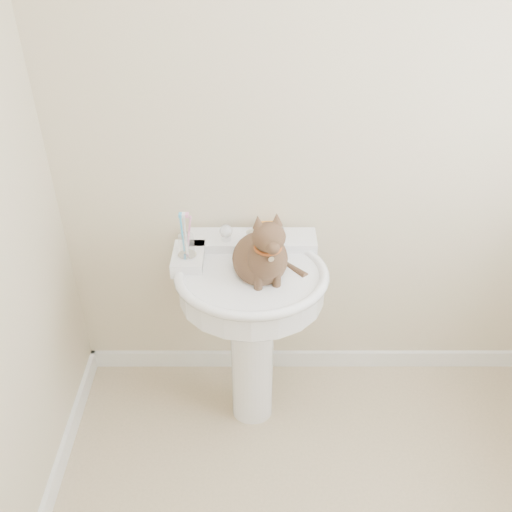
{
  "coord_description": "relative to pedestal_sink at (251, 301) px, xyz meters",
  "views": [
    {
      "loc": [
        -0.3,
        -0.91,
        2.06
      ],
      "look_at": [
        -0.3,
        0.8,
        0.86
      ],
      "focal_mm": 40.0,
      "sensor_mm": 36.0,
      "label": 1
    }
  ],
  "objects": [
    {
      "name": "wall_back",
      "position": [
        0.32,
        0.29,
        0.61
      ],
      "size": [
        2.2,
        0.0,
        2.5
      ],
      "primitive_type": null,
      "color": "beige",
      "rests_on": "ground"
    },
    {
      "name": "baseboard_back",
      "position": [
        0.32,
        0.28,
        -0.6
      ],
      "size": [
        2.2,
        0.02,
        0.09
      ],
      "primitive_type": "cube",
      "color": "white",
      "rests_on": "floor"
    },
    {
      "name": "pedestal_sink",
      "position": [
        0.0,
        0.0,
        0.0
      ],
      "size": [
        0.6,
        0.58,
        0.82
      ],
      "color": "white",
      "rests_on": "floor"
    },
    {
      "name": "faucet",
      "position": [
        0.0,
        0.15,
        0.22
      ],
      "size": [
        0.28,
        0.12,
        0.14
      ],
      "color": "silver",
      "rests_on": "pedestal_sink"
    },
    {
      "name": "soap_bar",
      "position": [
        0.06,
        0.23,
        0.19
      ],
      "size": [
        0.09,
        0.06,
        0.03
      ],
      "primitive_type": "cube",
      "rotation": [
        0.0,
        0.0,
        0.06
      ],
      "color": "orange",
      "rests_on": "pedestal_sink"
    },
    {
      "name": "toothbrush_cup",
      "position": [
        -0.24,
        0.05,
        0.23
      ],
      "size": [
        0.07,
        0.07,
        0.18
      ],
      "rotation": [
        0.0,
        0.0,
        -0.05
      ],
      "color": "silver",
      "rests_on": "pedestal_sink"
    },
    {
      "name": "cat",
      "position": [
        0.04,
        -0.02,
        0.22
      ],
      "size": [
        0.23,
        0.29,
        0.42
      ],
      "rotation": [
        0.0,
        0.0,
        0.25
      ],
      "color": "brown",
      "rests_on": "pedestal_sink"
    }
  ]
}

